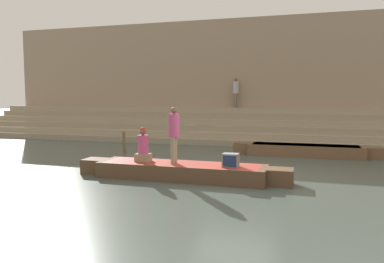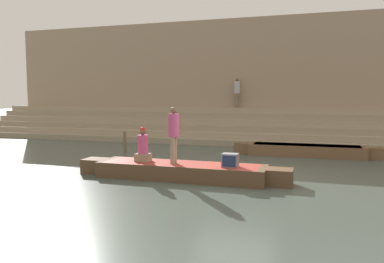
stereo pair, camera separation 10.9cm
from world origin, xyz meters
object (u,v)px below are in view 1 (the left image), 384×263
person_standing (174,131)px  person_on_steps (236,91)px  rowboat_main (181,171)px  moored_boat_shore (305,150)px  person_rowing (143,147)px  mooring_post (124,142)px  tv_set (231,160)px

person_standing → person_on_steps: (-0.05, 11.10, 1.43)m
rowboat_main → moored_boat_shore: 6.95m
person_rowing → rowboat_main: bearing=15.3°
person_rowing → moored_boat_shore: person_rowing is taller
person_rowing → person_on_steps: 11.18m
person_standing → person_rowing: 1.26m
rowboat_main → moored_boat_shore: (3.73, 5.86, 0.00)m
moored_boat_shore → person_on_steps: person_on_steps is taller
person_standing → person_rowing: size_ratio=1.59×
person_standing → mooring_post: 6.23m
person_standing → moored_boat_shore: size_ratio=0.28×
mooring_post → person_standing: bearing=-48.5°
person_standing → tv_set: 1.97m
person_standing → tv_set: size_ratio=3.74×
person_rowing → tv_set: (2.91, -0.16, -0.25)m
person_rowing → person_on_steps: size_ratio=0.64×
person_standing → mooring_post: bearing=119.1°
tv_set → mooring_post: 7.45m
moored_boat_shore → mooring_post: (-7.99, -1.39, 0.22)m
rowboat_main → person_standing: bearing=-144.4°
person_standing → moored_boat_shore: (3.91, 5.99, -1.25)m
person_standing → person_on_steps: bearing=77.8°
moored_boat_shore → person_on_steps: 7.01m
moored_boat_shore → person_on_steps: bearing=123.4°
person_standing → mooring_post: person_standing is taller
mooring_post → rowboat_main: bearing=-46.4°
person_standing → person_rowing: (-1.12, 0.16, -0.57)m
person_rowing → person_on_steps: bearing=101.3°
mooring_post → tv_set: bearing=-38.1°
tv_set → mooring_post: bearing=134.9°
person_standing → mooring_post: (-4.07, 4.60, -1.02)m
tv_set → moored_boat_shore: tv_set is taller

